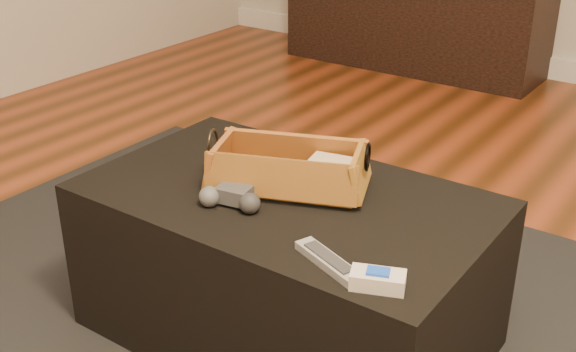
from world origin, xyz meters
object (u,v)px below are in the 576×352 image
Objects in this scene: wicker_basket at (288,170)px; game_controller at (231,198)px; media_cabinet at (415,17)px; tv_remote at (279,180)px; ottoman at (286,266)px; cream_gadget at (378,280)px; silver_remote at (329,261)px.

game_controller is at bearing -105.92° from wicker_basket.
wicker_basket is (0.85, -2.46, 0.19)m from media_cabinet.
game_controller reaches higher than tv_remote.
media_cabinet is 2.64m from ottoman.
ottoman is at bearing -64.00° from wicker_basket.
media_cabinet is 12.35× the size of cream_gadget.
media_cabinet is 7.84× the size of silver_remote.
game_controller is (-0.03, -0.14, 0.00)m from tv_remote.
wicker_basket is (-0.02, 0.03, 0.26)m from ottoman.
ottoman is 0.24m from tv_remote.
cream_gadget is (0.44, -0.10, -0.01)m from game_controller.
silver_remote is (0.32, -0.08, -0.02)m from game_controller.
tv_remote is at bearing -121.22° from wicker_basket.
wicker_basket reaches higher than cream_gadget.
silver_remote is at bearing 173.86° from cream_gadget.
ottoman is 0.40m from silver_remote.
tv_remote is at bearing 149.50° from cream_gadget.
tv_remote is 0.47× the size of wicker_basket.
wicker_basket reaches higher than game_controller.
cream_gadget is at bearing -58.41° from tv_remote.
media_cabinet is at bearing 80.69° from tv_remote.
game_controller is at bearing -131.34° from tv_remote.
tv_remote is 0.48m from cream_gadget.
ottoman is 6.20× the size of game_controller.
media_cabinet reaches higher than silver_remote.
ottoman is (0.86, -2.49, -0.07)m from media_cabinet.
tv_remote is at bearing 76.57° from game_controller.
media_cabinet is at bearing 109.01° from wicker_basket.
silver_remote is (0.29, -0.23, -0.01)m from tv_remote.
cream_gadget is at bearing -33.45° from wicker_basket.
cream_gadget is (0.12, -0.01, 0.01)m from silver_remote.
cream_gadget is at bearing -6.14° from silver_remote.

